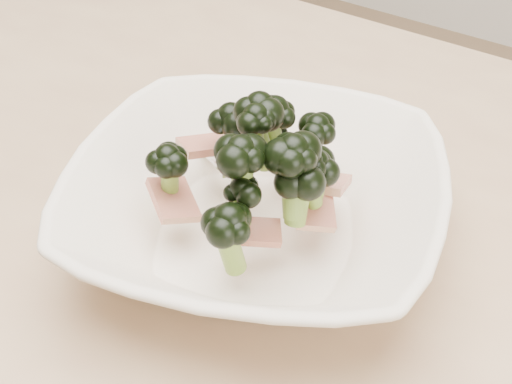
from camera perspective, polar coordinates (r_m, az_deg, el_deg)
dining_table at (r=0.72m, az=-5.84°, el=-4.88°), size 1.20×0.80×0.75m
broccoli_dish at (r=0.56m, az=0.06°, el=-0.70°), size 0.38×0.38×0.13m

